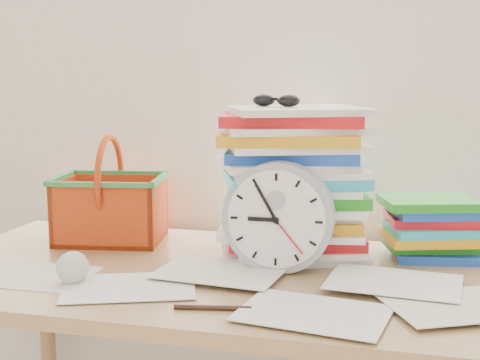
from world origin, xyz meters
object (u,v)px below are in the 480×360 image
(paper_stack, at_px, (290,182))
(clock, at_px, (278,217))
(book_stack, at_px, (432,228))
(desk, at_px, (234,304))
(basket, at_px, (110,189))

(paper_stack, height_order, clock, paper_stack)
(book_stack, bearing_deg, clock, -147.92)
(desk, distance_m, paper_stack, 0.32)
(basket, bearing_deg, paper_stack, -11.40)
(clock, bearing_deg, book_stack, 32.08)
(desk, xyz_separation_m, paper_stack, (0.09, 0.17, 0.25))
(paper_stack, distance_m, clock, 0.16)
(desk, height_order, basket, basket)
(desk, distance_m, clock, 0.22)
(clock, bearing_deg, paper_stack, 90.71)
(paper_stack, xyz_separation_m, book_stack, (0.33, 0.06, -0.10))
(desk, bearing_deg, basket, 154.04)
(clock, height_order, basket, basket)
(book_stack, bearing_deg, desk, -151.35)
(clock, xyz_separation_m, basket, (-0.47, 0.16, 0.01))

